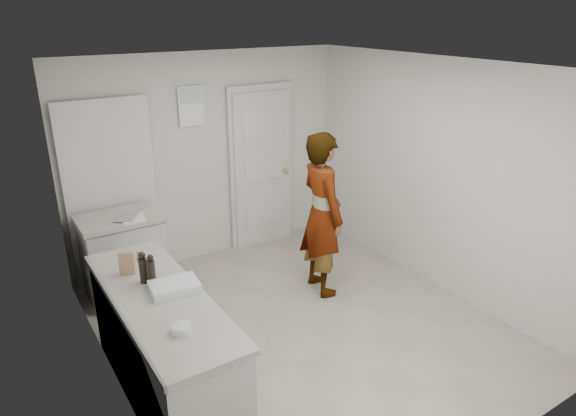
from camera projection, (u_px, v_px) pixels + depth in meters
ground at (301, 326)px, 5.08m from camera, size 4.00×4.00×0.00m
room_shell at (199, 179)px, 6.14m from camera, size 4.00×4.00×4.00m
main_counter at (164, 351)px, 4.03m from camera, size 0.64×1.96×0.93m
side_counter at (124, 259)px, 5.50m from camera, size 0.84×0.61×0.93m
person at (322, 214)px, 5.45m from camera, size 0.51×0.70×1.79m
cake_mix_box at (127, 263)px, 4.14m from camera, size 0.13×0.09×0.20m
spice_jar at (140, 255)px, 4.39m from camera, size 0.06×0.06×0.09m
oil_cruet_a at (143, 268)px, 4.00m from camera, size 0.07×0.07×0.26m
oil_cruet_b at (152, 271)px, 3.96m from camera, size 0.06×0.06×0.26m
baking_dish at (175, 287)px, 3.92m from camera, size 0.39×0.30×0.06m
egg_bowl at (181, 329)px, 3.41m from camera, size 0.13×0.13×0.05m
papers at (134, 218)px, 5.26m from camera, size 0.28×0.33×0.01m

